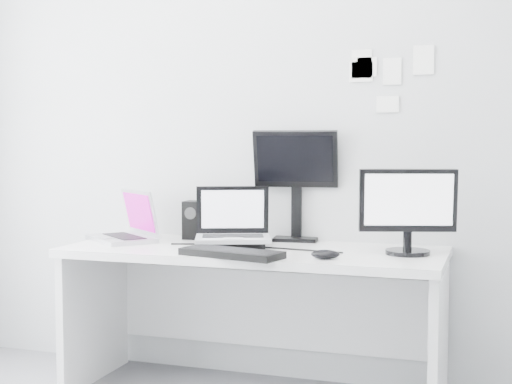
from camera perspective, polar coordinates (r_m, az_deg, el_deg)
back_wall at (r=3.84m, az=1.46°, el=5.60°), size 3.60×0.00×3.60m
desk at (r=3.61m, az=-0.20°, el=-10.08°), size 1.80×0.70×0.73m
macbook at (r=3.82m, az=-10.38°, el=-1.71°), size 0.46×0.44×0.27m
speaker at (r=3.87m, az=-4.78°, el=-2.16°), size 0.12×0.12×0.20m
dell_laptop at (r=3.56m, az=-1.80°, el=-1.87°), size 0.43×0.39×0.30m
rear_monitor at (r=3.77m, az=3.10°, el=0.60°), size 0.44×0.20×0.58m
samsung_monitor at (r=3.39m, az=11.65°, el=-1.38°), size 0.48×0.32×0.40m
keyboard at (r=3.28m, az=-1.90°, el=-4.74°), size 0.49×0.27×0.03m
mouse at (r=3.22m, az=5.37°, el=-4.81°), size 0.14×0.11×0.04m
wall_note_0 at (r=3.74m, az=8.15°, el=9.74°), size 0.10×0.00×0.14m
wall_note_1 at (r=3.71m, az=10.45°, el=9.14°), size 0.09×0.00×0.13m
wall_note_2 at (r=3.70m, az=12.80°, el=9.90°), size 0.10×0.00×0.14m
wall_note_3 at (r=3.71m, az=10.11°, el=6.68°), size 0.11×0.00×0.08m
wall_note_4 at (r=3.74m, az=8.10°, el=9.16°), size 0.12×0.00×0.10m
wall_note_5 at (r=3.73m, az=8.54°, el=9.52°), size 0.10×0.00×0.10m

